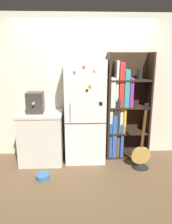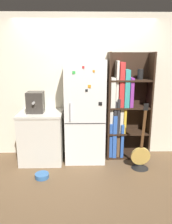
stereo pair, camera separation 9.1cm
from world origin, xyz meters
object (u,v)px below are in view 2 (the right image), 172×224
bookshelf (123,110)px  refrigerator (85,112)px  pet_bowl (42,175)px  guitar (140,159)px  espresso_machine (36,102)px

bookshelf → refrigerator: bearing=-169.7°
pet_bowl → guitar: bearing=9.6°
refrigerator → guitar: (0.93, -0.39, -0.73)m
guitar → pet_bowl: guitar is taller
refrigerator → guitar: bearing=-22.6°
bookshelf → espresso_machine: (-1.55, -0.16, 0.18)m
bookshelf → guitar: 0.93m
guitar → espresso_machine: bearing=168.9°
bookshelf → guitar: (0.24, -0.52, -0.74)m
refrigerator → pet_bowl: size_ratio=8.26×
refrigerator → espresso_machine: refrigerator is taller
refrigerator → pet_bowl: refrigerator is taller
refrigerator → bookshelf: size_ratio=0.94×
refrigerator → espresso_machine: (-0.85, -0.04, 0.18)m
pet_bowl → bookshelf: bearing=29.7°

